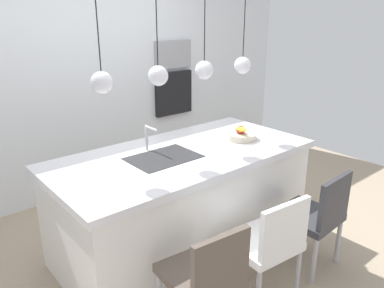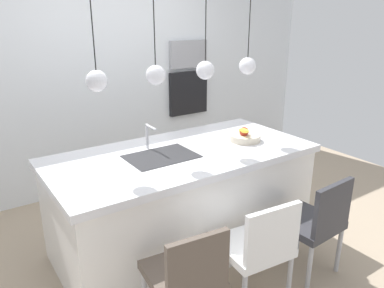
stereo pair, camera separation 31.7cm
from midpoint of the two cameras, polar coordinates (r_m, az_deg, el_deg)
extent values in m
plane|color=tan|center=(3.59, -3.87, -14.89)|extent=(6.60, 6.60, 0.00)
cube|color=white|center=(4.48, -17.05, 9.21)|extent=(6.00, 0.10, 2.60)
cube|color=white|center=(3.38, -4.03, -8.96)|extent=(2.17, 1.03, 0.84)
cube|color=white|center=(3.19, -4.22, -1.79)|extent=(2.23, 1.09, 0.06)
cube|color=#2D2D30|center=(3.07, -7.28, -2.19)|extent=(0.56, 0.40, 0.02)
cylinder|color=silver|center=(3.23, -9.69, 0.89)|extent=(0.02, 0.02, 0.22)
cylinder|color=silver|center=(3.13, -9.04, 2.28)|extent=(0.02, 0.16, 0.02)
cylinder|color=beige|center=(3.50, 4.88, 1.18)|extent=(0.28, 0.28, 0.06)
sphere|color=#B22D1E|center=(3.47, 4.77, 2.06)|extent=(0.08, 0.08, 0.08)
ellipsoid|color=yellow|center=(3.43, 4.74, 2.21)|extent=(0.09, 0.19, 0.08)
cube|color=#9E9EA3|center=(4.94, -4.84, 13.35)|extent=(0.54, 0.08, 0.34)
cube|color=black|center=(5.01, -4.68, 7.65)|extent=(0.56, 0.08, 0.56)
cube|color=brown|center=(2.51, -2.74, -19.32)|extent=(0.46, 0.51, 0.06)
cube|color=brown|center=(2.24, 0.19, -17.83)|extent=(0.40, 0.08, 0.37)
cylinder|color=#B2B2B7|center=(2.87, -1.71, -19.72)|extent=(0.04, 0.04, 0.42)
cube|color=white|center=(2.85, 7.23, -14.59)|extent=(0.50, 0.49, 0.06)
cube|color=white|center=(2.62, 10.42, -12.57)|extent=(0.44, 0.08, 0.37)
cylinder|color=#B2B2B7|center=(3.21, 7.47, -15.31)|extent=(0.04, 0.04, 0.40)
cylinder|color=#B2B2B7|center=(3.00, 1.50, -17.87)|extent=(0.04, 0.04, 0.40)
cylinder|color=#B2B2B7|center=(2.99, 12.61, -18.52)|extent=(0.04, 0.04, 0.40)
cube|color=#333338|center=(3.25, 14.37, -10.55)|extent=(0.47, 0.48, 0.06)
cube|color=#333338|center=(3.06, 17.99, -8.19)|extent=(0.43, 0.06, 0.38)
cylinder|color=#B2B2B7|center=(3.60, 13.11, -11.60)|extent=(0.04, 0.04, 0.40)
cylinder|color=#B2B2B7|center=(3.32, 9.23, -14.11)|extent=(0.04, 0.04, 0.40)
cylinder|color=#B2B2B7|center=(3.43, 18.69, -13.76)|extent=(0.04, 0.04, 0.40)
cylinder|color=#B2B2B7|center=(3.15, 15.14, -16.70)|extent=(0.04, 0.04, 0.40)
sphere|color=silver|center=(2.67, -16.81, 8.83)|extent=(0.15, 0.15, 0.15)
cylinder|color=black|center=(2.64, -17.62, 16.88)|extent=(0.01, 0.01, 0.60)
sphere|color=silver|center=(2.89, -8.32, 10.13)|extent=(0.15, 0.15, 0.15)
cylinder|color=black|center=(2.85, -8.70, 17.62)|extent=(0.01, 0.01, 0.60)
sphere|color=silver|center=(3.15, -1.07, 11.07)|extent=(0.15, 0.15, 0.15)
cylinder|color=black|center=(3.12, -1.12, 17.93)|extent=(0.01, 0.01, 0.60)
sphere|color=silver|center=(3.46, 5.00, 11.72)|extent=(0.15, 0.15, 0.15)
cylinder|color=black|center=(3.43, 5.19, 17.96)|extent=(0.01, 0.01, 0.60)
camera|label=1|loc=(0.16, -92.82, -0.97)|focal=35.34mm
camera|label=2|loc=(0.16, 87.18, 0.97)|focal=35.34mm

